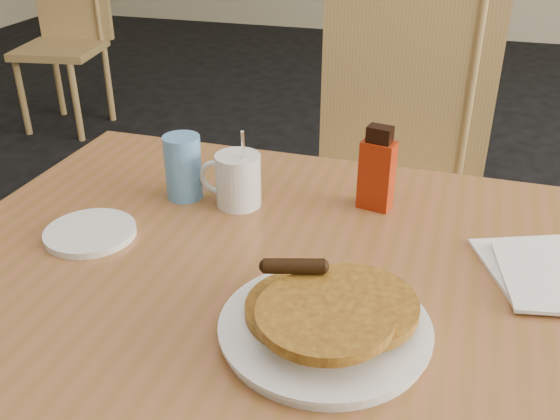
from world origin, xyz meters
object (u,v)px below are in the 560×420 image
at_px(chair_wall_extra, 66,27).
at_px(coffee_mug, 237,179).
at_px(chair_main_far, 397,159).
at_px(syrup_bottle, 377,171).
at_px(main_table, 327,295).
at_px(blue_tumbler, 183,167).
at_px(pancake_plate, 326,320).

xyz_separation_m(chair_wall_extra, coffee_mug, (1.74, -2.05, 0.26)).
distance_m(chair_main_far, syrup_bottle, 0.58).
bearing_deg(syrup_bottle, main_table, -86.70).
distance_m(syrup_bottle, blue_tumbler, 0.35).
bearing_deg(chair_wall_extra, coffee_mug, -58.90).
height_order(chair_wall_extra, pancake_plate, chair_wall_extra).
bearing_deg(chair_wall_extra, main_table, -58.00).
bearing_deg(pancake_plate, blue_tumbler, 137.25).
xyz_separation_m(chair_wall_extra, syrup_bottle, (1.99, -1.99, 0.28)).
xyz_separation_m(coffee_mug, blue_tumbler, (-0.11, 0.00, 0.01)).
xyz_separation_m(main_table, coffee_mug, (-0.21, 0.17, 0.09)).
distance_m(main_table, coffee_mug, 0.29).
bearing_deg(main_table, chair_main_far, 88.57).
xyz_separation_m(chair_main_far, blue_tumbler, (-0.33, -0.60, 0.20)).
xyz_separation_m(pancake_plate, blue_tumbler, (-0.34, 0.32, 0.04)).
distance_m(chair_wall_extra, blue_tumbler, 2.63).
bearing_deg(main_table, chair_wall_extra, 131.30).
relative_size(chair_wall_extra, coffee_mug, 5.96).
bearing_deg(coffee_mug, chair_wall_extra, 143.65).
relative_size(chair_main_far, blue_tumbler, 8.51).
bearing_deg(main_table, coffee_mug, 140.20).
height_order(chair_main_far, pancake_plate, chair_main_far).
bearing_deg(pancake_plate, syrup_bottle, 89.07).
relative_size(coffee_mug, syrup_bottle, 0.99).
bearing_deg(coffee_mug, pancake_plate, -39.77).
xyz_separation_m(chair_main_far, pancake_plate, (0.01, -0.92, 0.16)).
height_order(chair_main_far, chair_wall_extra, chair_main_far).
xyz_separation_m(pancake_plate, coffee_mug, (-0.24, 0.31, 0.03)).
relative_size(chair_main_far, pancake_plate, 3.65).
relative_size(chair_wall_extra, syrup_bottle, 5.89).
distance_m(coffee_mug, blue_tumbler, 0.11).
height_order(main_table, blue_tumbler, blue_tumbler).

